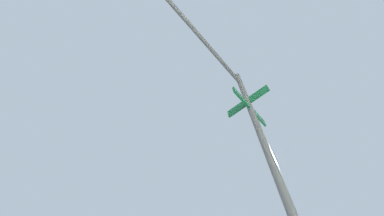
% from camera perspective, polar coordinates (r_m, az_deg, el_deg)
% --- Properties ---
extents(traffic_signal_near, '(2.60, 2.99, 6.48)m').
position_cam_1_polar(traffic_signal_near, '(3.73, 4.12, 10.09)').
color(traffic_signal_near, '#474C47').
rests_on(traffic_signal_near, ground_plane).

